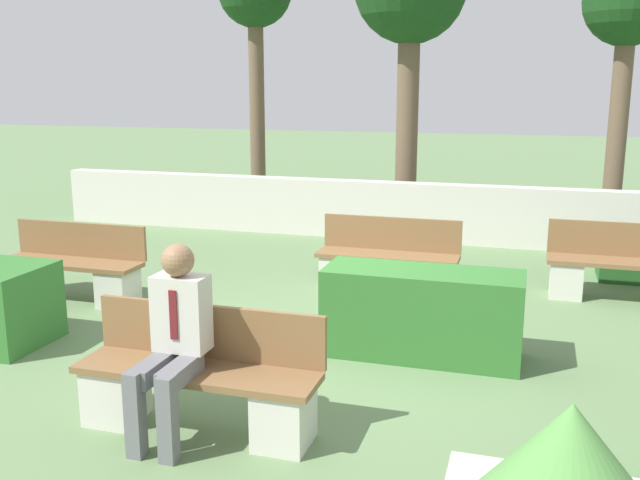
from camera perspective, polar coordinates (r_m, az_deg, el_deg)
name	(u,v)px	position (r m, az deg, el deg)	size (l,w,h in m)	color
ground_plane	(312,342)	(6.95, -0.63, -8.16)	(60.00, 60.00, 0.00)	#607F51
perimeter_wall	(404,211)	(11.37, 6.70, 2.29)	(12.03, 0.30, 0.92)	beige
bench_front	(199,385)	(5.26, -9.67, -11.38)	(1.78, 0.49, 0.87)	brown
bench_left_side	(388,265)	(8.52, 5.44, -1.99)	(1.67, 0.49, 0.87)	brown
bench_right_side	(72,272)	(8.63, -19.20, -2.45)	(1.69, 0.48, 0.87)	brown
bench_back	(628,272)	(8.87, 23.39, -2.37)	(1.78, 0.49, 0.87)	brown
person_seated_man	(173,333)	(5.04, -11.64, -7.27)	(0.38, 0.64, 1.37)	slate
hedge_block_near_right	(422,313)	(6.56, 8.17, -5.84)	(1.78, 0.64, 0.81)	#33702D
tree_leftmost	(255,3)	(13.74, -5.22, 18.39)	(1.37, 1.37, 4.81)	brown
tree_center_right	(628,15)	(12.55, 23.40, 16.22)	(1.39, 1.39, 4.39)	brown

